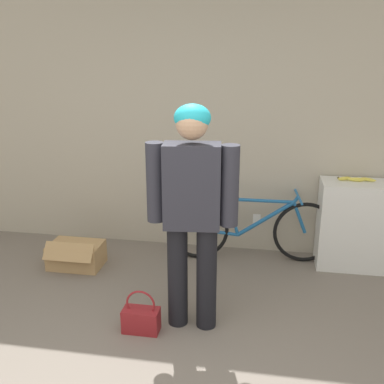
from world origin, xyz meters
TOP-DOWN VIEW (x-y plane):
  - wall_back at (0.00, 2.72)m, footprint 8.00×0.07m
  - side_shelf at (1.57, 2.47)m, footprint 0.81×0.40m
  - person at (0.10, 1.19)m, footprint 0.68×0.27m
  - bicycle at (0.50, 2.43)m, footprint 1.73×0.46m
  - banana at (1.48, 2.52)m, footprint 0.37×0.10m
  - handbag at (-0.27, 1.03)m, footprint 0.28×0.15m
  - cardboard_box at (-1.22, 1.98)m, footprint 0.52×0.41m

SIDE VIEW (x-z plane):
  - handbag at x=-0.27m, z-range -0.07..0.29m
  - cardboard_box at x=-1.22m, z-range -0.03..0.28m
  - bicycle at x=0.50m, z-range -0.01..0.71m
  - side_shelf at x=1.57m, z-range 0.00..0.88m
  - banana at x=1.48m, z-range 0.88..0.92m
  - person at x=0.10m, z-range 0.15..1.89m
  - wall_back at x=0.00m, z-range 0.00..2.60m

